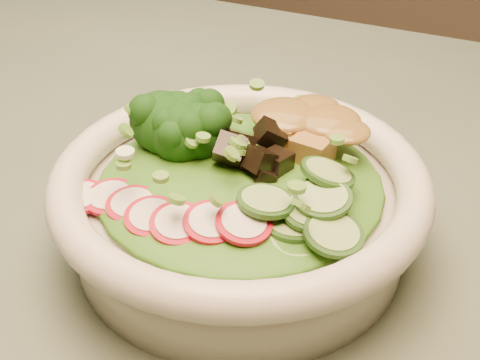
% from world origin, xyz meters
% --- Properties ---
extents(dining_table, '(1.20, 0.80, 0.75)m').
position_xyz_m(dining_table, '(0.00, 0.00, 0.64)').
color(dining_table, black).
rests_on(dining_table, ground).
extents(salad_bowl, '(0.25, 0.25, 0.07)m').
position_xyz_m(salad_bowl, '(0.23, -0.03, 0.79)').
color(salad_bowl, silver).
rests_on(salad_bowl, dining_table).
extents(lettuce_bed, '(0.19, 0.19, 0.02)m').
position_xyz_m(lettuce_bed, '(0.23, -0.03, 0.81)').
color(lettuce_bed, '#285812').
rests_on(lettuce_bed, salad_bowl).
extents(broccoli_florets, '(0.08, 0.07, 0.04)m').
position_xyz_m(broccoli_florets, '(0.18, -0.01, 0.82)').
color(broccoli_florets, black).
rests_on(broccoli_florets, salad_bowl).
extents(radish_slices, '(0.10, 0.05, 0.02)m').
position_xyz_m(radish_slices, '(0.21, -0.09, 0.81)').
color(radish_slices, '#A70C1F').
rests_on(radish_slices, salad_bowl).
extents(cucumber_slices, '(0.07, 0.07, 0.03)m').
position_xyz_m(cucumber_slices, '(0.29, -0.06, 0.82)').
color(cucumber_slices, '#A3C96F').
rests_on(cucumber_slices, salad_bowl).
extents(mushroom_heap, '(0.07, 0.07, 0.04)m').
position_xyz_m(mushroom_heap, '(0.24, -0.02, 0.82)').
color(mushroom_heap, black).
rests_on(mushroom_heap, salad_bowl).
extents(tofu_cubes, '(0.09, 0.07, 0.03)m').
position_xyz_m(tofu_cubes, '(0.26, 0.02, 0.82)').
color(tofu_cubes, brown).
rests_on(tofu_cubes, salad_bowl).
extents(peanut_sauce, '(0.06, 0.05, 0.01)m').
position_xyz_m(peanut_sauce, '(0.26, 0.02, 0.83)').
color(peanut_sauce, brown).
rests_on(peanut_sauce, tofu_cubes).
extents(scallion_garnish, '(0.17, 0.17, 0.02)m').
position_xyz_m(scallion_garnish, '(0.23, -0.03, 0.83)').
color(scallion_garnish, '#5F9835').
rests_on(scallion_garnish, salad_bowl).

